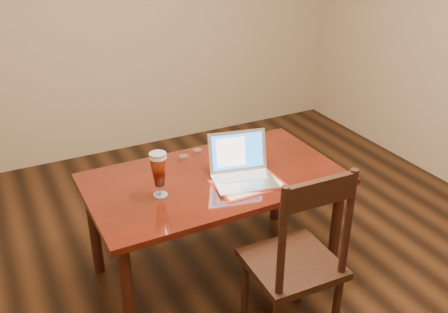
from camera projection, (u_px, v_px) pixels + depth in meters
name	position (u px, v px, depth m)	size (l,w,h in m)	color
ground	(258.00, 299.00, 3.12)	(5.00, 5.00, 0.00)	black
room_shell	(269.00, 11.00, 2.33)	(4.51, 5.01, 2.71)	tan
dining_table	(214.00, 188.00, 3.07)	(1.55, 0.87, 0.99)	#4C110A
dining_chair	(296.00, 262.00, 2.63)	(0.48, 0.46, 1.10)	black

